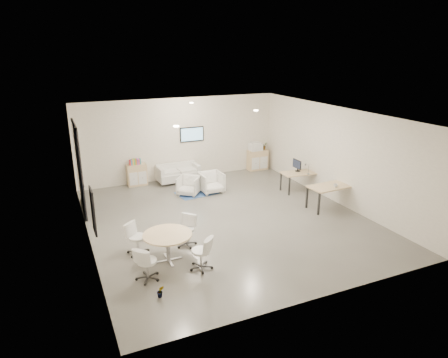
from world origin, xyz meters
TOP-DOWN VIEW (x-y plane):
  - room_shell at (0.00, 0.00)m, footprint 9.60×10.60m
  - glass_door at (-3.95, 2.51)m, footprint 0.09×1.90m
  - artwork at (-3.97, -1.60)m, footprint 0.05×0.54m
  - wall_tv at (0.50, 4.46)m, footprint 0.98×0.06m
  - ceiling_spots at (-0.20, 0.83)m, footprint 3.14×4.14m
  - sideboard_left at (-1.81, 4.28)m, footprint 0.73×0.38m
  - sideboard_right at (3.38, 4.27)m, footprint 0.86×0.42m
  - books at (-1.84, 4.29)m, footprint 0.43×0.14m
  - printer at (3.26, 4.27)m, footprint 0.53×0.45m
  - loveseat at (-0.25, 4.09)m, footprint 1.64×0.88m
  - blue_rug at (-0.04, 2.53)m, footprint 1.50×1.10m
  - armchair_left at (-0.35, 2.52)m, footprint 0.97×0.97m
  - armchair_right at (0.49, 2.43)m, footprint 0.81×0.76m
  - desk_rear at (3.51, 1.29)m, footprint 1.38×0.78m
  - desk_front at (3.46, -0.55)m, footprint 1.54×0.84m
  - monitor at (3.47, 1.44)m, footprint 0.20×0.50m
  - round_table at (-2.34, -1.73)m, footprint 1.19×1.19m
  - meeting_chairs at (-2.34, -1.73)m, footprint 2.14×2.14m
  - plant_cabinet at (3.67, 4.28)m, footprint 0.38×0.39m
  - plant_floor at (-2.93, -3.12)m, footprint 0.22×0.31m
  - cup at (3.47, -0.74)m, footprint 0.16×0.15m

SIDE VIEW (x-z plane):
  - blue_rug at x=-0.04m, z-range 0.00..0.01m
  - plant_floor at x=-2.93m, z-range 0.00..0.12m
  - loveseat at x=-0.25m, z-range 0.03..0.63m
  - armchair_left at x=-0.35m, z-range 0.00..0.73m
  - armchair_right at x=0.49m, z-range 0.00..0.81m
  - sideboard_left at x=-1.81m, z-range 0.00..0.82m
  - meeting_chairs at x=-2.34m, z-range 0.00..0.82m
  - sideboard_right at x=3.38m, z-range 0.00..0.86m
  - desk_rear at x=3.51m, z-range 0.28..0.97m
  - round_table at x=-2.34m, z-range 0.28..1.01m
  - desk_front at x=3.46m, z-range 0.31..1.09m
  - cup at x=3.47m, z-range 0.78..0.91m
  - monitor at x=3.47m, z-range 0.71..1.15m
  - books at x=-1.84m, z-range 0.82..1.04m
  - plant_cabinet at x=3.67m, z-range 0.86..1.10m
  - printer at x=3.26m, z-range 0.85..1.21m
  - glass_door at x=-3.95m, z-range 0.08..2.93m
  - artwork at x=-3.97m, z-range 1.03..2.07m
  - room_shell at x=0.00m, z-range -0.80..4.00m
  - wall_tv at x=0.50m, z-range 1.46..2.04m
  - ceiling_spots at x=-0.20m, z-range 3.17..3.20m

